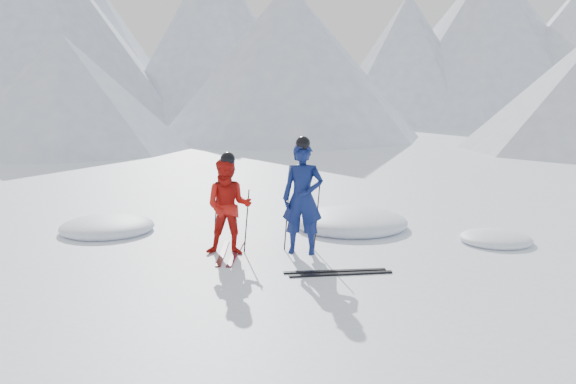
{
  "coord_description": "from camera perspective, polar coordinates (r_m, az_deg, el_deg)",
  "views": [
    {
      "loc": [
        -0.42,
        -10.43,
        2.99
      ],
      "look_at": [
        -1.5,
        0.5,
        1.1
      ],
      "focal_mm": 38.0,
      "sensor_mm": 36.0,
      "label": 1
    }
  ],
  "objects": [
    {
      "name": "ski_loose_a",
      "position": [
        10.1,
        4.41,
        -7.39
      ],
      "size": [
        1.68,
        0.44,
        0.03
      ],
      "primitive_type": "cube",
      "rotation": [
        0.0,
        0.0,
        1.78
      ],
      "color": "black",
      "rests_on": "ground"
    },
    {
      "name": "pole_blue_left",
      "position": [
        11.23,
        -0.09,
        -2.13
      ],
      "size": [
        0.13,
        0.09,
        1.35
      ],
      "primitive_type": "cylinder",
      "rotation": [
        0.05,
        0.08,
        0.0
      ],
      "color": "black",
      "rests_on": "ground"
    },
    {
      "name": "ground",
      "position": [
        10.86,
        7.66,
        -6.31
      ],
      "size": [
        160.0,
        160.0,
        0.0
      ],
      "primitive_type": "plane",
      "color": "white",
      "rests_on": "ground"
    },
    {
      "name": "ski_worn_left",
      "position": [
        11.2,
        -6.12,
        -5.69
      ],
      "size": [
        0.27,
        1.7,
        0.03
      ],
      "primitive_type": "cube",
      "rotation": [
        0.0,
        0.0,
        0.1
      ],
      "color": "black",
      "rests_on": "ground"
    },
    {
      "name": "ski_loose_b",
      "position": [
        9.96,
        4.97,
        -7.66
      ],
      "size": [
        1.67,
        0.5,
        0.03
      ],
      "primitive_type": "cube",
      "rotation": [
        0.0,
        0.0,
        1.81
      ],
      "color": "black",
      "rests_on": "ground"
    },
    {
      "name": "skier_red",
      "position": [
        10.98,
        -5.59,
        -1.38
      ],
      "size": [
        0.9,
        0.72,
        1.75
      ],
      "primitive_type": "imported",
      "rotation": [
        0.0,
        0.0,
        0.07
      ],
      "color": "#B4140E",
      "rests_on": "ground"
    },
    {
      "name": "mountain_range",
      "position": [
        46.3,
        13.63,
        14.14
      ],
      "size": [
        106.15,
        62.94,
        15.53
      ],
      "color": "#B2BCD1",
      "rests_on": "ground"
    },
    {
      "name": "pole_blue_right",
      "position": [
        11.28,
        2.74,
        -2.08
      ],
      "size": [
        0.13,
        0.08,
        1.35
      ],
      "primitive_type": "cylinder",
      "rotation": [
        -0.04,
        0.08,
        0.0
      ],
      "color": "black",
      "rests_on": "ground"
    },
    {
      "name": "ski_worn_right",
      "position": [
        11.16,
        -4.9,
        -5.74
      ],
      "size": [
        0.15,
        1.7,
        0.03
      ],
      "primitive_type": "cube",
      "rotation": [
        0.0,
        0.0,
        0.03
      ],
      "color": "black",
      "rests_on": "ground"
    },
    {
      "name": "snow_lumps",
      "position": [
        12.97,
        0.45,
        -3.56
      ],
      "size": [
        9.6,
        3.1,
        0.54
      ],
      "color": "white",
      "rests_on": "ground"
    },
    {
      "name": "skier_blue",
      "position": [
        10.99,
        1.39,
        -0.6
      ],
      "size": [
        0.77,
        0.54,
        2.03
      ],
      "primitive_type": "imported",
      "rotation": [
        0.0,
        0.0,
        -0.07
      ],
      "color": "#0D1A52",
      "rests_on": "ground"
    },
    {
      "name": "pole_red_left",
      "position": [
        11.34,
        -6.81,
        -2.55
      ],
      "size": [
        0.12,
        0.09,
        1.17
      ],
      "primitive_type": "cylinder",
      "rotation": [
        0.06,
        0.08,
        0.0
      ],
      "color": "black",
      "rests_on": "ground"
    },
    {
      "name": "pole_red_right",
      "position": [
        11.13,
        -3.89,
        -2.74
      ],
      "size": [
        0.12,
        0.08,
        1.17
      ],
      "primitive_type": "cylinder",
      "rotation": [
        -0.05,
        0.08,
        0.0
      ],
      "color": "black",
      "rests_on": "ground"
    }
  ]
}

